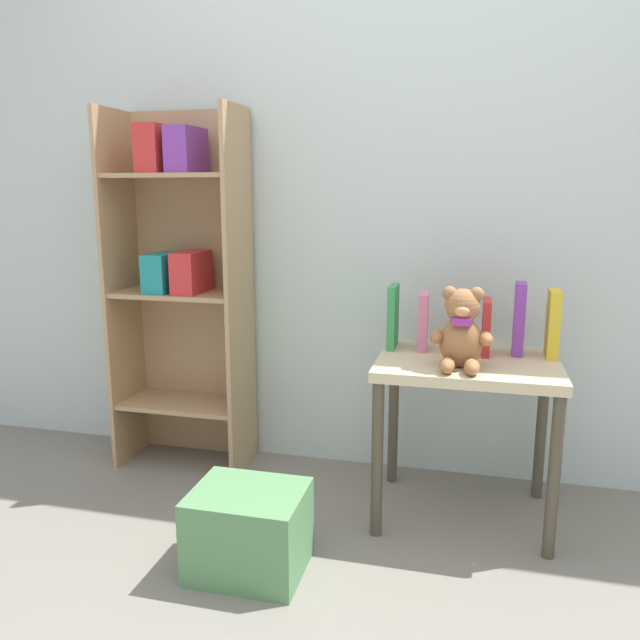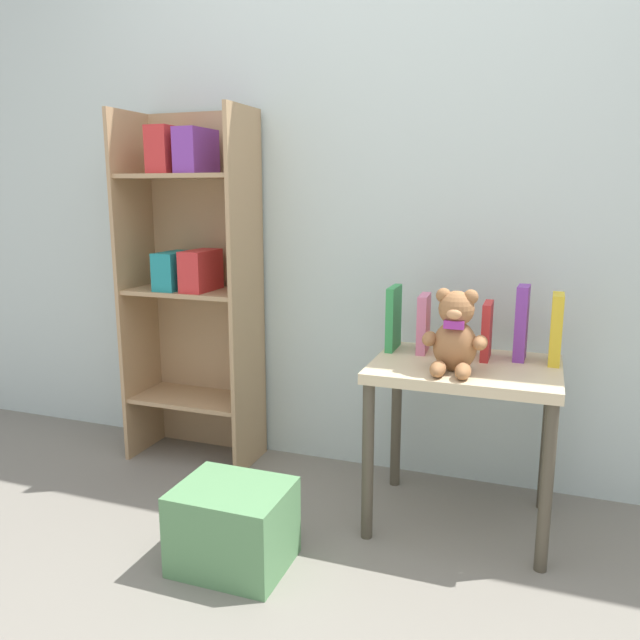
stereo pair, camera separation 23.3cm
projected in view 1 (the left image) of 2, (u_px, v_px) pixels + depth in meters
name	position (u px, v px, depth m)	size (l,w,h in m)	color
wall_back	(397.00, 170.00, 2.48)	(4.80, 0.06, 2.50)	silver
bookshelf_side	(183.00, 270.00, 2.61)	(0.55, 0.30, 1.50)	tan
display_table	(467.00, 385.00, 2.19)	(0.62, 0.48, 0.59)	beige
teddy_bear	(461.00, 331.00, 2.05)	(0.21, 0.19, 0.27)	#99663D
book_standing_green	(393.00, 316.00, 2.33)	(0.03, 0.15, 0.24)	#33934C
book_standing_pink	(423.00, 321.00, 2.30)	(0.03, 0.13, 0.21)	#D17093
book_standing_orange	(454.00, 326.00, 2.27)	(0.03, 0.11, 0.19)	orange
book_standing_red	(486.00, 327.00, 2.23)	(0.03, 0.14, 0.20)	red
book_standing_purple	(519.00, 319.00, 2.23)	(0.04, 0.11, 0.26)	purple
book_standing_yellow	(553.00, 324.00, 2.19)	(0.04, 0.12, 0.24)	gold
storage_bin	(249.00, 530.00, 1.94)	(0.35, 0.28, 0.26)	#568956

